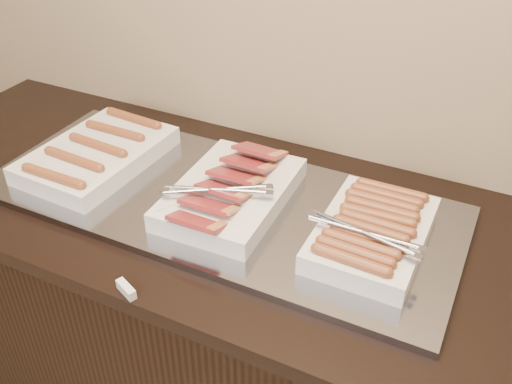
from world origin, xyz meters
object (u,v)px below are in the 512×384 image
Objects in this scene: counter at (230,328)px; dish_right at (372,231)px; warming_tray at (218,201)px; dish_center at (230,192)px; dish_left at (97,154)px.

dish_right reaches higher than counter.
warming_tray is 2.98× the size of dish_center.
dish_center reaches higher than dish_left.
warming_tray reaches higher than counter.
counter is at bearing 165.57° from dish_center.
dish_right is at bearing -0.59° from warming_tray.
counter is 0.63m from dish_right.
dish_center is (0.02, -0.00, 0.50)m from counter.
dish_right is at bearing 2.12° from dish_left.
counter is 0.64m from dish_left.
dish_center reaches higher than counter.
dish_left is at bearing 180.00° from counter.
dish_left is 1.02× the size of dish_center.
dish_left is 1.20× the size of dish_right.
dish_right reaches higher than dish_left.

